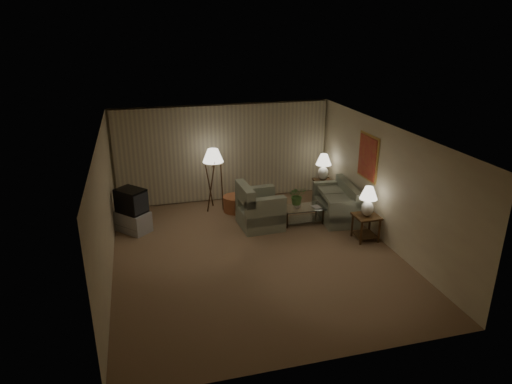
{
  "coord_description": "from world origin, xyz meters",
  "views": [
    {
      "loc": [
        -2.25,
        -8.55,
        4.79
      ],
      "look_at": [
        0.17,
        0.6,
        1.21
      ],
      "focal_mm": 32.0,
      "sensor_mm": 36.0,
      "label": 1
    }
  ],
  "objects_px": {
    "armchair": "(260,210)",
    "side_table_far": "(322,186)",
    "crt_tv": "(131,201)",
    "side_table_near": "(366,223)",
    "table_lamp_far": "(323,165)",
    "ottoman": "(235,204)",
    "vase": "(297,205)",
    "table_lamp_near": "(368,199)",
    "tv_cabinet": "(133,221)",
    "coffee_table": "(302,212)",
    "floor_lamp": "(214,178)",
    "sofa": "(336,204)"
  },
  "relations": [
    {
      "from": "sofa",
      "to": "coffee_table",
      "type": "relative_size",
      "value": 1.68
    },
    {
      "from": "table_lamp_near",
      "to": "table_lamp_far",
      "type": "bearing_deg",
      "value": 90.0
    },
    {
      "from": "sofa",
      "to": "coffee_table",
      "type": "distance_m",
      "value": 0.95
    },
    {
      "from": "ottoman",
      "to": "table_lamp_near",
      "type": "bearing_deg",
      "value": -43.37
    },
    {
      "from": "floor_lamp",
      "to": "ottoman",
      "type": "distance_m",
      "value": 0.88
    },
    {
      "from": "side_table_near",
      "to": "table_lamp_far",
      "type": "distance_m",
      "value": 2.67
    },
    {
      "from": "vase",
      "to": "ottoman",
      "type": "bearing_deg",
      "value": 138.41
    },
    {
      "from": "armchair",
      "to": "side_table_far",
      "type": "distance_m",
      "value": 2.51
    },
    {
      "from": "armchair",
      "to": "table_lamp_near",
      "type": "xyz_separation_m",
      "value": [
        2.17,
        -1.33,
        0.57
      ]
    },
    {
      "from": "table_lamp_near",
      "to": "tv_cabinet",
      "type": "xyz_separation_m",
      "value": [
        -5.2,
        1.84,
        -0.76
      ]
    },
    {
      "from": "coffee_table",
      "to": "floor_lamp",
      "type": "height_order",
      "value": "floor_lamp"
    },
    {
      "from": "table_lamp_far",
      "to": "side_table_far",
      "type": "bearing_deg",
      "value": 26.57
    },
    {
      "from": "table_lamp_near",
      "to": "ottoman",
      "type": "relative_size",
      "value": 1.11
    },
    {
      "from": "side_table_far",
      "to": "crt_tv",
      "type": "xyz_separation_m",
      "value": [
        -5.2,
        -0.76,
        0.39
      ]
    },
    {
      "from": "crt_tv",
      "to": "armchair",
      "type": "bearing_deg",
      "value": 38.18
    },
    {
      "from": "side_table_near",
      "to": "armchair",
      "type": "bearing_deg",
      "value": 148.45
    },
    {
      "from": "floor_lamp",
      "to": "side_table_near",
      "type": "bearing_deg",
      "value": -41.21
    },
    {
      "from": "sofa",
      "to": "tv_cabinet",
      "type": "height_order",
      "value": "sofa"
    },
    {
      "from": "crt_tv",
      "to": "side_table_near",
      "type": "bearing_deg",
      "value": 28.23
    },
    {
      "from": "side_table_far",
      "to": "table_lamp_far",
      "type": "distance_m",
      "value": 0.64
    },
    {
      "from": "coffee_table",
      "to": "vase",
      "type": "relative_size",
      "value": 6.37
    },
    {
      "from": "table_lamp_near",
      "to": "coffee_table",
      "type": "xyz_separation_m",
      "value": [
        -1.09,
        1.25,
        -0.74
      ]
    },
    {
      "from": "table_lamp_near",
      "to": "floor_lamp",
      "type": "xyz_separation_m",
      "value": [
        -3.07,
        2.69,
        -0.14
      ]
    },
    {
      "from": "crt_tv",
      "to": "floor_lamp",
      "type": "relative_size",
      "value": 0.49
    },
    {
      "from": "tv_cabinet",
      "to": "ottoman",
      "type": "bearing_deg",
      "value": 60.13
    },
    {
      "from": "coffee_table",
      "to": "crt_tv",
      "type": "distance_m",
      "value": 4.18
    },
    {
      "from": "side_table_far",
      "to": "floor_lamp",
      "type": "height_order",
      "value": "floor_lamp"
    },
    {
      "from": "side_table_far",
      "to": "tv_cabinet",
      "type": "distance_m",
      "value": 5.26
    },
    {
      "from": "vase",
      "to": "table_lamp_far",
      "type": "bearing_deg",
      "value": 47.35
    },
    {
      "from": "armchair",
      "to": "tv_cabinet",
      "type": "relative_size",
      "value": 1.22
    },
    {
      "from": "side_table_near",
      "to": "floor_lamp",
      "type": "xyz_separation_m",
      "value": [
        -3.07,
        2.69,
        0.46
      ]
    },
    {
      "from": "side_table_far",
      "to": "ottoman",
      "type": "bearing_deg",
      "value": -175.99
    },
    {
      "from": "coffee_table",
      "to": "crt_tv",
      "type": "bearing_deg",
      "value": 171.82
    },
    {
      "from": "armchair",
      "to": "side_table_far",
      "type": "bearing_deg",
      "value": -62.38
    },
    {
      "from": "side_table_near",
      "to": "vase",
      "type": "height_order",
      "value": "side_table_near"
    },
    {
      "from": "table_lamp_far",
      "to": "sofa",
      "type": "bearing_deg",
      "value": -96.84
    },
    {
      "from": "table_lamp_far",
      "to": "tv_cabinet",
      "type": "height_order",
      "value": "table_lamp_far"
    },
    {
      "from": "side_table_far",
      "to": "crt_tv",
      "type": "bearing_deg",
      "value": -171.69
    },
    {
      "from": "floor_lamp",
      "to": "coffee_table",
      "type": "bearing_deg",
      "value": -36.04
    },
    {
      "from": "vase",
      "to": "floor_lamp",
      "type": "bearing_deg",
      "value": 141.79
    },
    {
      "from": "side_table_far",
      "to": "tv_cabinet",
      "type": "bearing_deg",
      "value": -171.69
    },
    {
      "from": "armchair",
      "to": "side_table_far",
      "type": "xyz_separation_m",
      "value": [
        2.17,
        1.27,
        -0.04
      ]
    },
    {
      "from": "side_table_near",
      "to": "coffee_table",
      "type": "distance_m",
      "value": 1.67
    },
    {
      "from": "coffee_table",
      "to": "tv_cabinet",
      "type": "bearing_deg",
      "value": 171.82
    },
    {
      "from": "side_table_far",
      "to": "crt_tv",
      "type": "relative_size",
      "value": 0.74
    },
    {
      "from": "table_lamp_near",
      "to": "crt_tv",
      "type": "height_order",
      "value": "table_lamp_near"
    },
    {
      "from": "armchair",
      "to": "table_lamp_far",
      "type": "xyz_separation_m",
      "value": [
        2.17,
        1.27,
        0.6
      ]
    },
    {
      "from": "side_table_near",
      "to": "table_lamp_near",
      "type": "bearing_deg",
      "value": -179.1
    },
    {
      "from": "table_lamp_near",
      "to": "crt_tv",
      "type": "relative_size",
      "value": 0.86
    },
    {
      "from": "ottoman",
      "to": "vase",
      "type": "xyz_separation_m",
      "value": [
        1.32,
        -1.17,
        0.29
      ]
    }
  ]
}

